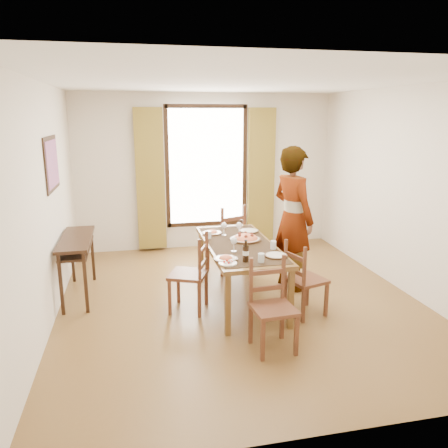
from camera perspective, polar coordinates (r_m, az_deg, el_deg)
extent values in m
plane|color=#543B1A|center=(5.72, 2.10, -9.95)|extent=(5.00, 5.00, 0.00)
cube|color=beige|center=(7.73, -2.35, 6.80)|extent=(4.50, 0.10, 2.70)
cube|color=beige|center=(3.03, 13.95, -5.19)|extent=(4.50, 0.10, 2.70)
cube|color=beige|center=(5.25, -22.36, 2.26)|extent=(0.10, 5.00, 2.70)
cube|color=beige|center=(6.26, 22.69, 3.99)|extent=(0.10, 5.00, 2.70)
cube|color=white|center=(5.24, 2.38, 18.35)|extent=(4.50, 5.00, 0.04)
cube|color=white|center=(7.69, -2.32, 7.51)|extent=(1.30, 0.04, 2.00)
cube|color=olive|center=(7.56, -9.60, 5.68)|extent=(0.48, 0.10, 2.40)
cube|color=olive|center=(7.88, 4.85, 6.17)|extent=(0.48, 0.10, 2.40)
cube|color=black|center=(5.77, -21.61, 7.35)|extent=(0.02, 0.86, 0.66)
cube|color=red|center=(5.77, -21.51, 7.36)|extent=(0.01, 0.76, 0.56)
cube|color=black|center=(5.92, -18.78, -1.86)|extent=(0.38, 1.20, 0.04)
cube|color=black|center=(5.95, -18.69, -2.97)|extent=(0.34, 1.10, 0.03)
cube|color=black|center=(5.54, -20.52, -7.45)|extent=(0.04, 0.04, 0.76)
cube|color=black|center=(6.57, -19.20, -3.98)|extent=(0.04, 0.04, 0.76)
cube|color=black|center=(5.50, -17.62, -7.35)|extent=(0.04, 0.04, 0.76)
cube|color=black|center=(6.54, -16.76, -3.88)|extent=(0.04, 0.04, 0.76)
cube|color=brown|center=(5.51, 2.11, -2.86)|extent=(0.83, 1.90, 0.05)
cube|color=black|center=(5.50, 2.11, -2.58)|extent=(0.77, 1.75, 0.01)
cube|color=brown|center=(4.75, 0.49, -10.53)|extent=(0.06, 0.06, 0.70)
cube|color=brown|center=(6.39, -2.99, -3.98)|extent=(0.06, 0.06, 0.70)
cube|color=brown|center=(4.94, 8.70, -9.70)|extent=(0.06, 0.06, 0.70)
cube|color=brown|center=(6.53, 3.21, -3.58)|extent=(0.06, 0.06, 0.70)
cube|color=#572D1D|center=(5.32, -4.73, -6.60)|extent=(0.56, 0.56, 0.04)
cube|color=#572D1D|center=(5.61, -5.99, -7.99)|extent=(0.04, 0.04, 0.45)
cube|color=#572D1D|center=(5.52, -2.34, -8.29)|extent=(0.04, 0.04, 0.45)
cube|color=#572D1D|center=(5.29, -7.13, -9.43)|extent=(0.04, 0.04, 0.45)
cube|color=#572D1D|center=(5.20, -3.25, -9.78)|extent=(0.04, 0.04, 0.45)
cube|color=#572D1D|center=(5.36, -2.28, -3.55)|extent=(0.04, 0.04, 0.50)
cube|color=#572D1D|center=(5.02, -3.21, -4.78)|extent=(0.04, 0.04, 0.50)
cube|color=#572D1D|center=(5.22, -2.72, -5.20)|extent=(0.16, 0.35, 0.05)
cube|color=#572D1D|center=(5.17, -2.74, -3.29)|extent=(0.16, 0.35, 0.05)
cube|color=#572D1D|center=(6.63, 0.20, -2.00)|extent=(0.59, 0.59, 0.04)
cube|color=#572D1D|center=(6.97, 0.64, -3.32)|extent=(0.04, 0.04, 0.49)
cube|color=#572D1D|center=(6.66, 2.55, -4.16)|extent=(0.04, 0.04, 0.49)
cube|color=#572D1D|center=(6.76, -2.12, -3.87)|extent=(0.04, 0.04, 0.49)
cube|color=#572D1D|center=(6.45, -0.28, -4.77)|extent=(0.04, 0.04, 0.49)
cube|color=#572D1D|center=(6.51, 2.65, 0.15)|extent=(0.04, 0.04, 0.55)
cube|color=#572D1D|center=(6.29, -0.23, -0.33)|extent=(0.04, 0.04, 0.55)
cube|color=#572D1D|center=(6.43, 1.23, -1.02)|extent=(0.38, 0.17, 0.05)
cube|color=#572D1D|center=(6.38, 1.24, 0.68)|extent=(0.38, 0.17, 0.05)
cube|color=#572D1D|center=(4.47, 6.48, -10.97)|extent=(0.44, 0.44, 0.04)
cube|color=#572D1D|center=(4.36, 5.07, -14.85)|extent=(0.04, 0.04, 0.44)
cube|color=#572D1D|center=(4.66, 3.49, -12.85)|extent=(0.04, 0.04, 0.44)
cube|color=#572D1D|center=(4.49, 9.44, -14.12)|extent=(0.04, 0.04, 0.44)
cube|color=#572D1D|center=(4.78, 7.60, -12.24)|extent=(0.04, 0.04, 0.44)
cube|color=#572D1D|center=(4.47, 3.54, -7.45)|extent=(0.04, 0.04, 0.49)
cube|color=#572D1D|center=(4.60, 7.74, -6.95)|extent=(0.04, 0.04, 0.49)
cube|color=#572D1D|center=(4.57, 5.64, -8.35)|extent=(0.36, 0.05, 0.05)
cube|color=#572D1D|center=(4.50, 5.69, -6.27)|extent=(0.36, 0.05, 0.05)
cube|color=#572D1D|center=(5.29, 10.68, -7.18)|extent=(0.51, 0.51, 0.04)
cube|color=#572D1D|center=(5.36, 13.21, -9.52)|extent=(0.04, 0.04, 0.43)
cube|color=#572D1D|center=(5.15, 10.32, -10.39)|extent=(0.04, 0.04, 0.43)
cube|color=#572D1D|center=(5.60, 10.82, -8.36)|extent=(0.04, 0.04, 0.43)
cube|color=#572D1D|center=(5.39, 7.96, -9.12)|extent=(0.04, 0.04, 0.43)
cube|color=#572D1D|center=(4.97, 10.46, -5.62)|extent=(0.03, 0.03, 0.48)
cube|color=#572D1D|center=(5.23, 8.04, -4.53)|extent=(0.03, 0.03, 0.48)
cube|color=#572D1D|center=(5.13, 9.18, -6.08)|extent=(0.13, 0.34, 0.05)
cube|color=#572D1D|center=(5.07, 9.25, -4.24)|extent=(0.13, 0.34, 0.05)
imported|color=gray|center=(5.95, 8.98, 0.71)|extent=(1.01, 0.92, 1.94)
cylinder|color=silver|center=(5.29, 6.46, -2.74)|extent=(0.07, 0.07, 0.10)
cylinder|color=silver|center=(5.70, -2.01, -1.41)|extent=(0.07, 0.07, 0.10)
cylinder|color=silver|center=(4.81, 4.88, -4.42)|extent=(0.07, 0.07, 0.10)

